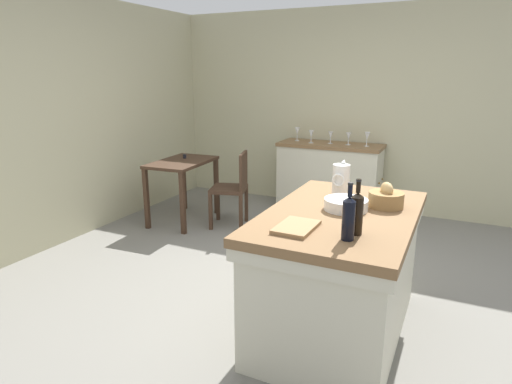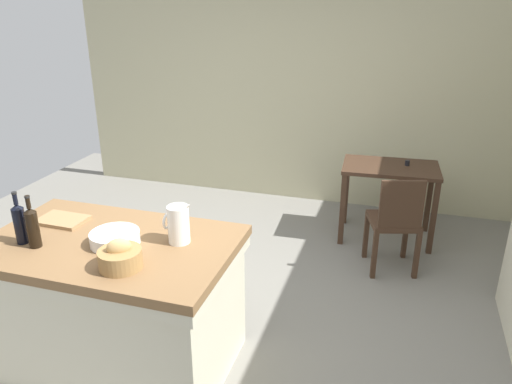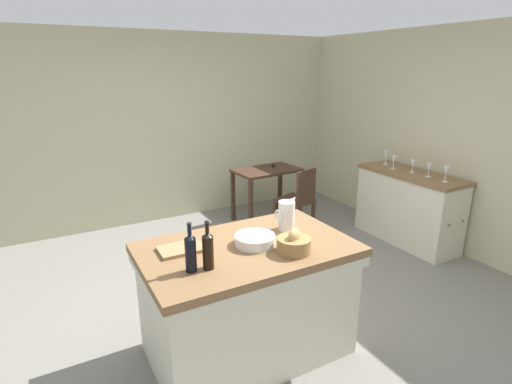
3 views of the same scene
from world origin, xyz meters
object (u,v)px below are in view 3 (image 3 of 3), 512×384
object	(u,v)px
pitcher	(286,215)
wine_bottle_dark	(208,250)
wash_bowl	(255,240)
side_cabinet	(408,207)
bread_basket	(294,244)
wine_glass_far_right	(386,155)
wine_bottle_amber	(191,252)
wine_glass_right	(394,160)
cutting_board	(181,249)
writing_desk	(267,178)
wine_glass_far_left	(446,171)
island_table	(248,296)
wooden_chair	(298,199)
wine_glass_left	(429,168)
wine_glass_middle	(413,164)

from	to	relation	value
pitcher	wine_bottle_dark	distance (m)	0.84
wash_bowl	side_cabinet	bearing A→B (deg)	18.23
bread_basket	wine_glass_far_right	xyz separation A→B (m)	(2.55, 1.60, 0.07)
side_cabinet	pitcher	size ratio (longest dim) A/B	4.91
wine_bottle_amber	wine_glass_right	xyz separation A→B (m)	(3.16, 1.28, -0.01)
side_cabinet	wine_bottle_dark	bearing A→B (deg)	-161.34
pitcher	cutting_board	xyz separation A→B (m)	(-0.86, 0.03, -0.11)
writing_desk	wine_glass_far_left	xyz separation A→B (m)	(1.16, -1.97, 0.39)
island_table	wine_glass_right	distance (m)	2.95
writing_desk	wine_bottle_dark	size ratio (longest dim) A/B	2.87
pitcher	wine_bottle_amber	world-z (taller)	wine_bottle_amber
wooden_chair	bread_basket	bearing A→B (deg)	-125.81
cutting_board	wine_glass_far_left	bearing A→B (deg)	4.53
wooden_chair	wine_bottle_amber	size ratio (longest dim) A/B	2.74
side_cabinet	pitcher	bearing A→B (deg)	-162.13
wine_glass_left	wine_glass_far_left	bearing A→B (deg)	-94.09
cutting_board	wine_glass_far_left	world-z (taller)	wine_glass_far_left
island_table	wine_glass_far_left	xyz separation A→B (m)	(2.72, 0.41, 0.54)
writing_desk	wine_glass_far_right	bearing A→B (deg)	-39.81
wooden_chair	wine_bottle_dark	xyz separation A→B (m)	(-2.03, -1.90, 0.54)
writing_desk	wine_glass_far_right	world-z (taller)	wine_glass_far_right
island_table	side_cabinet	distance (m)	2.87
island_table	wooden_chair	world-z (taller)	wooden_chair
wine_glass_far_left	wine_bottle_amber	bearing A→B (deg)	-169.97
wooden_chair	wash_bowl	bearing A→B (deg)	-132.70
bread_basket	wine_bottle_amber	distance (m)	0.73
cutting_board	wine_glass_far_right	size ratio (longest dim) A/B	1.73
wash_bowl	wine_glass_left	size ratio (longest dim) A/B	1.89
side_cabinet	wash_bowl	world-z (taller)	wash_bowl
wine_bottle_dark	wine_glass_far_right	distance (m)	3.51
island_table	wine_glass_far_right	distance (m)	3.14
island_table	bread_basket	distance (m)	0.58
writing_desk	wash_bowl	distance (m)	2.83
side_cabinet	wine_glass_far_right	xyz separation A→B (m)	(0.05, 0.48, 0.57)
wine_bottle_amber	wine_glass_right	world-z (taller)	wine_bottle_amber
side_cabinet	wine_glass_left	xyz separation A→B (m)	(0.00, -0.23, 0.55)
wine_glass_middle	wine_glass_far_right	bearing A→B (deg)	84.58
wooden_chair	wine_glass_far_right	xyz separation A→B (m)	(1.13, -0.37, 0.54)
wine_bottle_amber	wine_glass_left	world-z (taller)	wine_bottle_amber
side_cabinet	wash_bowl	bearing A→B (deg)	-161.77
wooden_chair	pitcher	xyz separation A→B (m)	(-1.24, -1.60, 0.53)
pitcher	wine_bottle_dark	xyz separation A→B (m)	(-0.79, -0.30, 0.01)
wine_bottle_amber	wine_glass_far_left	bearing A→B (deg)	10.03
side_cabinet	wine_glass_far_left	xyz separation A→B (m)	(-0.01, -0.46, 0.57)
pitcher	wine_glass_far_left	size ratio (longest dim) A/B	1.55
wine_bottle_dark	wine_glass_middle	size ratio (longest dim) A/B	2.13
wine_glass_middle	wine_glass_left	bearing A→B (deg)	-91.07
island_table	wash_bowl	size ratio (longest dim) A/B	5.18
wooden_chair	wine_glass_far_right	bearing A→B (deg)	-17.91
writing_desk	cutting_board	size ratio (longest dim) A/B	3.02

